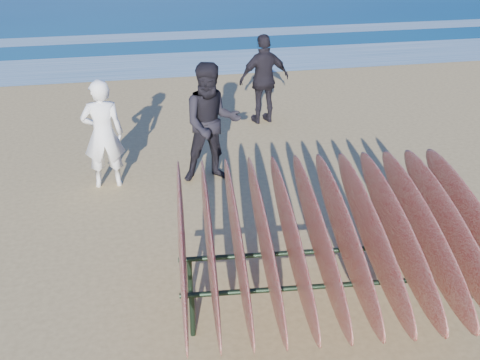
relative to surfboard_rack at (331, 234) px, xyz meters
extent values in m
plane|color=tan|center=(-0.69, 0.59, -0.91)|extent=(120.00, 120.00, 0.00)
plane|color=white|center=(-0.69, 10.59, -0.90)|extent=(160.00, 160.00, 0.00)
plane|color=white|center=(-0.69, 14.09, -0.90)|extent=(160.00, 160.00, 0.00)
cylinder|color=black|center=(-1.50, -0.20, -0.66)|extent=(0.06, 0.06, 0.50)
cylinder|color=black|center=(1.45, -0.45, -0.66)|extent=(0.06, 0.06, 0.50)
cylinder|color=black|center=(-1.45, 0.45, -0.66)|extent=(0.06, 0.06, 0.50)
cylinder|color=black|center=(1.50, 0.20, -0.66)|extent=(0.06, 0.06, 0.50)
cylinder|color=black|center=(-0.03, -0.32, -0.41)|extent=(3.19, 0.33, 0.06)
cylinder|color=black|center=(0.03, 0.32, -0.41)|extent=(3.19, 0.33, 0.06)
cylinder|color=black|center=(-1.47, 0.13, -0.83)|extent=(0.10, 0.65, 0.04)
cylinder|color=black|center=(1.47, -0.13, -0.83)|extent=(0.10, 0.65, 0.04)
ellipsoid|color=#6D0708|center=(-1.54, 0.13, 0.01)|extent=(0.32, 2.88, 1.11)
ellipsoid|color=#6D0708|center=(-1.26, 0.11, 0.01)|extent=(0.32, 2.88, 1.11)
ellipsoid|color=#6D0708|center=(-0.98, 0.08, 0.01)|extent=(0.32, 2.88, 1.11)
ellipsoid|color=#6D0708|center=(-0.70, 0.06, 0.01)|extent=(0.32, 2.88, 1.11)
ellipsoid|color=#6D0708|center=(-0.42, 0.04, 0.01)|extent=(0.32, 2.88, 1.11)
ellipsoid|color=#6D0708|center=(-0.14, 0.01, 0.01)|extent=(0.32, 2.88, 1.11)
ellipsoid|color=#6D0708|center=(0.14, -0.01, 0.01)|extent=(0.32, 2.88, 1.11)
ellipsoid|color=#6D0708|center=(0.42, -0.04, 0.01)|extent=(0.32, 2.88, 1.11)
ellipsoid|color=#6D0708|center=(0.70, -0.06, 0.01)|extent=(0.32, 2.88, 1.11)
ellipsoid|color=#6D0708|center=(0.98, -0.08, 0.01)|extent=(0.32, 2.88, 1.11)
ellipsoid|color=#6D0708|center=(1.26, -0.11, 0.01)|extent=(0.32, 2.88, 1.11)
ellipsoid|color=#6D0708|center=(1.54, -0.13, 0.01)|extent=(0.32, 2.88, 1.11)
imported|color=white|center=(-2.36, 3.56, -0.06)|extent=(0.62, 0.41, 1.69)
imported|color=black|center=(-0.72, 3.45, 0.03)|extent=(0.93, 0.73, 1.88)
imported|color=black|center=(0.68, 5.88, -0.05)|extent=(1.07, 0.58, 1.73)
camera|label=1|loc=(-1.99, -5.10, 3.22)|focal=45.00mm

